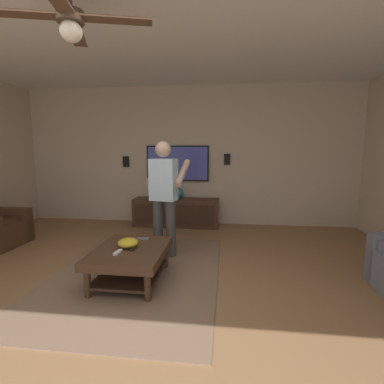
% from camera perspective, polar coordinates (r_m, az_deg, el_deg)
% --- Properties ---
extents(ground_plane, '(8.14, 8.14, 0.00)m').
position_cam_1_polar(ground_plane, '(3.07, -9.92, -21.28)').
color(ground_plane, olive).
extents(wall_back_tv, '(0.10, 6.98, 2.79)m').
position_cam_1_polar(wall_back_tv, '(5.85, -0.98, 7.29)').
color(wall_back_tv, '#C6B299').
rests_on(wall_back_tv, ground).
extents(area_rug, '(2.82, 2.01, 0.01)m').
position_cam_1_polar(area_rug, '(3.70, -11.16, -15.82)').
color(area_rug, '#7A604C').
rests_on(area_rug, ground).
extents(coffee_table, '(1.00, 0.80, 0.40)m').
position_cam_1_polar(coffee_table, '(3.41, -12.36, -12.72)').
color(coffee_table, '#422B1C').
rests_on(coffee_table, ground).
extents(media_console, '(0.45, 1.70, 0.55)m').
position_cam_1_polar(media_console, '(5.69, -3.28, -4.15)').
color(media_console, '#422B1C').
rests_on(media_console, ground).
extents(tv, '(0.05, 1.28, 0.72)m').
position_cam_1_polar(tv, '(5.80, -2.94, 5.83)').
color(tv, black).
extents(person_standing, '(0.60, 0.61, 1.64)m').
position_cam_1_polar(person_standing, '(3.98, -5.66, -0.01)').
color(person_standing, '#3F3F3F').
rests_on(person_standing, ground).
extents(bowl, '(0.24, 0.24, 0.11)m').
position_cam_1_polar(bowl, '(3.39, -12.82, -10.02)').
color(bowl, gold).
rests_on(bowl, coffee_table).
extents(remote_white, '(0.15, 0.06, 0.02)m').
position_cam_1_polar(remote_white, '(3.25, -14.82, -11.73)').
color(remote_white, white).
rests_on(remote_white, coffee_table).
extents(remote_black, '(0.16, 0.07, 0.02)m').
position_cam_1_polar(remote_black, '(3.34, -12.00, -11.07)').
color(remote_black, black).
rests_on(remote_black, coffee_table).
extents(remote_grey, '(0.08, 0.16, 0.02)m').
position_cam_1_polar(remote_grey, '(3.64, -9.95, -9.32)').
color(remote_grey, slate).
rests_on(remote_grey, coffee_table).
extents(vase_round, '(0.22, 0.22, 0.22)m').
position_cam_1_polar(vase_round, '(5.66, -2.80, -0.25)').
color(vase_round, teal).
rests_on(vase_round, media_console).
extents(wall_speaker_left, '(0.06, 0.12, 0.22)m').
position_cam_1_polar(wall_speaker_left, '(5.72, 7.11, 6.60)').
color(wall_speaker_left, black).
extents(wall_speaker_right, '(0.06, 0.12, 0.22)m').
position_cam_1_polar(wall_speaker_right, '(6.09, -13.25, 6.03)').
color(wall_speaker_right, black).
extents(ceiling_fan, '(1.18, 1.19, 0.46)m').
position_cam_1_polar(ceiling_fan, '(2.60, -23.54, 29.21)').
color(ceiling_fan, '#4C3828').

